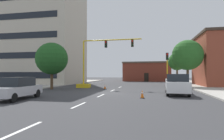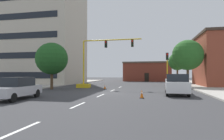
{
  "view_description": "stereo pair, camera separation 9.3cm",
  "coord_description": "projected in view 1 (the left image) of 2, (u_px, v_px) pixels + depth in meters",
  "views": [
    {
      "loc": [
        4.52,
        -20.03,
        2.02
      ],
      "look_at": [
        -0.93,
        6.6,
        2.54
      ],
      "focal_mm": 30.52,
      "sensor_mm": 36.0,
      "label": 1
    },
    {
      "loc": [
        4.61,
        -20.01,
        2.02
      ],
      "look_at": [
        -0.93,
        6.6,
        2.54
      ],
      "focal_mm": 30.52,
      "sensor_mm": 36.0,
      "label": 2
    }
  ],
  "objects": [
    {
      "name": "ground_plane",
      "position": [
        108.0,
        92.0,
        20.48
      ],
      "size": [
        160.0,
        160.0,
        0.0
      ],
      "primitive_type": "plane",
      "color": "#38383A"
    },
    {
      "name": "sidewalk_left",
      "position": [
        43.0,
        86.0,
        30.86
      ],
      "size": [
        6.0,
        56.0,
        0.14
      ],
      "primitive_type": "cube",
      "color": "#B2ADA3",
      "rests_on": "ground_plane"
    },
    {
      "name": "sidewalk_right",
      "position": [
        212.0,
        88.0,
        25.78
      ],
      "size": [
        6.0,
        56.0,
        0.14
      ],
      "primitive_type": "cube",
      "color": "#B2ADA3",
      "rests_on": "ground_plane"
    },
    {
      "name": "lane_stripe_seg_0",
      "position": [
        22.0,
        130.0,
        6.77
      ],
      "size": [
        0.16,
        2.4,
        0.01
      ],
      "primitive_type": "cube",
      "color": "silver",
      "rests_on": "ground_plane"
    },
    {
      "name": "lane_stripe_seg_1",
      "position": [
        79.0,
        105.0,
        12.16
      ],
      "size": [
        0.16,
        2.4,
        0.01
      ],
      "primitive_type": "cube",
      "color": "silver",
      "rests_on": "ground_plane"
    },
    {
      "name": "lane_stripe_seg_2",
      "position": [
        101.0,
        95.0,
        17.55
      ],
      "size": [
        0.16,
        2.4,
        0.01
      ],
      "primitive_type": "cube",
      "color": "silver",
      "rests_on": "ground_plane"
    },
    {
      "name": "lane_stripe_seg_3",
      "position": [
        113.0,
        90.0,
        22.93
      ],
      "size": [
        0.16,
        2.4,
        0.01
      ],
      "primitive_type": "cube",
      "color": "silver",
      "rests_on": "ground_plane"
    },
    {
      "name": "lane_stripe_seg_4",
      "position": [
        120.0,
        87.0,
        28.32
      ],
      "size": [
        0.16,
        2.4,
        0.01
      ],
      "primitive_type": "cube",
      "color": "silver",
      "rests_on": "ground_plane"
    },
    {
      "name": "building_tall_left",
      "position": [
        43.0,
        32.0,
        39.05
      ],
      "size": [
        15.27,
        11.82,
        21.32
      ],
      "color": "beige",
      "rests_on": "ground_plane"
    },
    {
      "name": "building_brick_center",
      "position": [
        147.0,
        72.0,
        52.02
      ],
      "size": [
        12.61,
        7.42,
        5.16
      ],
      "color": "brown",
      "rests_on": "ground_plane"
    },
    {
      "name": "traffic_signal_gantry",
      "position": [
        91.0,
        72.0,
        27.13
      ],
      "size": [
        9.17,
        1.2,
        6.83
      ],
      "color": "yellow",
      "rests_on": "ground_plane"
    },
    {
      "name": "traffic_light_pole_right",
      "position": [
        167.0,
        62.0,
        25.35
      ],
      "size": [
        0.32,
        0.47,
        4.8
      ],
      "color": "yellow",
      "rests_on": "ground_plane"
    },
    {
      "name": "tree_left_near",
      "position": [
        52.0,
        59.0,
        24.51
      ],
      "size": [
        4.12,
        4.12,
        6.03
      ],
      "color": "#4C3823",
      "rests_on": "ground_plane"
    },
    {
      "name": "tree_right_mid",
      "position": [
        188.0,
        55.0,
        28.12
      ],
      "size": [
        4.48,
        4.48,
        7.01
      ],
      "color": "brown",
      "rests_on": "ground_plane"
    },
    {
      "name": "tree_right_far",
      "position": [
        177.0,
        62.0,
        39.75
      ],
      "size": [
        3.67,
        3.67,
        6.39
      ],
      "color": "brown",
      "rests_on": "ground_plane"
    },
    {
      "name": "pickup_truck_white",
      "position": [
        177.0,
        84.0,
        18.43
      ],
      "size": [
        2.3,
        5.5,
        1.99
      ],
      "color": "white",
      "rests_on": "ground_plane"
    },
    {
      "name": "sedan_silver_near_left",
      "position": [
        17.0,
        88.0,
        14.88
      ],
      "size": [
        2.08,
        4.59,
        1.74
      ],
      "color": "#B7B7BC",
      "rests_on": "ground_plane"
    },
    {
      "name": "traffic_cone_roadside_a",
      "position": [
        142.0,
        94.0,
        15.64
      ],
      "size": [
        0.36,
        0.36,
        0.69
      ],
      "color": "black",
      "rests_on": "ground_plane"
    },
    {
      "name": "traffic_cone_roadside_b",
      "position": [
        105.0,
        87.0,
        24.94
      ],
      "size": [
        0.36,
        0.36,
        0.59
      ],
      "color": "black",
      "rests_on": "ground_plane"
    }
  ]
}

